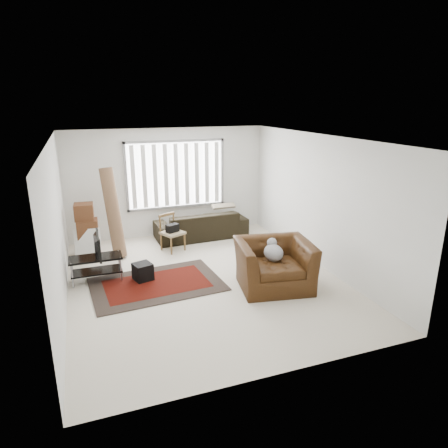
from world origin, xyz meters
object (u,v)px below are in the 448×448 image
Objects in this scene: sofa at (201,221)px; armchair at (274,261)px; side_chair at (172,231)px; moving_boxes at (87,232)px; tv_stand at (96,263)px.

armchair is at bearing 96.36° from sofa.
moving_boxes is at bearing 145.85° from side_chair.
armchair reaches higher than sofa.
side_chair is (1.74, 1.11, 0.12)m from tv_stand.
moving_boxes reaches higher than tv_stand.
armchair is at bearing -24.06° from tv_stand.
tv_stand is 3.39m from armchair.
side_chair is at bearing 128.47° from armchair.
side_chair is (1.83, -0.32, -0.08)m from moving_boxes.
armchair is (0.46, -3.15, 0.06)m from sofa.
sofa is at bearing 7.21° from moving_boxes.
side_chair is (-0.89, -0.66, 0.03)m from sofa.
armchair is at bearing -41.39° from moving_boxes.
sofa is at bearing 12.23° from side_chair.
tv_stand is 2.06m from side_chair.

